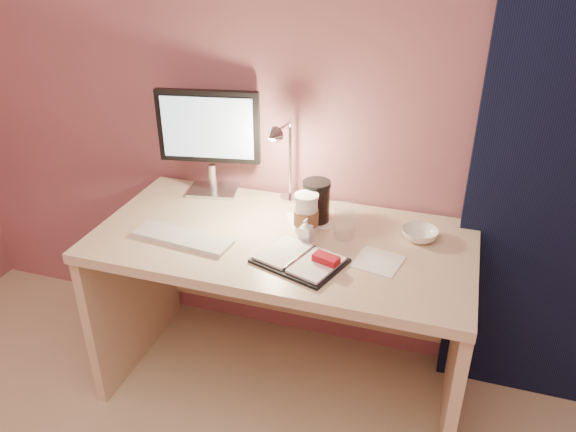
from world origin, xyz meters
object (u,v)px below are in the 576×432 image
(desk_lamp, at_px, (287,158))
(monitor, at_px, (209,133))
(coffee_cup, at_px, (306,214))
(lotion_bottle, at_px, (306,231))
(keyboard, at_px, (183,238))
(dark_jar, at_px, (316,203))
(planner, at_px, (302,260))
(bowl, at_px, (420,234))
(clear_cup, at_px, (344,221))
(desk, at_px, (288,277))

(desk_lamp, bearing_deg, monitor, -179.71)
(desk_lamp, bearing_deg, coffee_cup, -40.90)
(lotion_bottle, xyz_separation_m, desk_lamp, (-0.14, 0.23, 0.18))
(keyboard, xyz_separation_m, desk_lamp, (0.29, 0.35, 0.22))
(keyboard, relative_size, dark_jar, 2.55)
(lotion_bottle, xyz_separation_m, dark_jar, (-0.01, 0.17, 0.03))
(monitor, bearing_deg, keyboard, -92.05)
(dark_jar, bearing_deg, planner, -83.76)
(bowl, bearing_deg, clear_cup, -166.38)
(desk_lamp, bearing_deg, planner, -55.64)
(dark_jar, bearing_deg, monitor, 167.10)
(monitor, distance_m, planner, 0.71)
(planner, xyz_separation_m, clear_cup, (0.10, 0.21, 0.05))
(keyboard, xyz_separation_m, clear_cup, (0.56, 0.20, 0.06))
(dark_jar, relative_size, desk_lamp, 0.41)
(keyboard, distance_m, coffee_cup, 0.46)
(desk, xyz_separation_m, dark_jar, (0.09, 0.09, 0.30))
(clear_cup, bearing_deg, desk_lamp, 151.24)
(monitor, xyz_separation_m, bowl, (0.89, -0.14, -0.25))
(keyboard, distance_m, desk_lamp, 0.50)
(bowl, bearing_deg, monitor, 171.24)
(monitor, height_order, bowl, monitor)
(monitor, xyz_separation_m, dark_jar, (0.49, -0.11, -0.19))
(desk, distance_m, keyboard, 0.46)
(desk, distance_m, desk_lamp, 0.48)
(dark_jar, height_order, desk_lamp, desk_lamp)
(planner, height_order, coffee_cup, coffee_cup)
(desk_lamp, bearing_deg, desk, -61.31)
(planner, bearing_deg, clear_cup, 83.89)
(coffee_cup, bearing_deg, planner, -77.51)
(planner, relative_size, desk_lamp, 0.95)
(bowl, bearing_deg, desk_lamp, 171.37)
(desk, height_order, clear_cup, clear_cup)
(keyboard, xyz_separation_m, lotion_bottle, (0.43, 0.12, 0.04))
(planner, relative_size, dark_jar, 2.29)
(keyboard, distance_m, dark_jar, 0.52)
(keyboard, relative_size, bowl, 2.84)
(desk, relative_size, planner, 4.13)
(desk, xyz_separation_m, monitor, (-0.40, 0.20, 0.49))
(keyboard, height_order, dark_jar, dark_jar)
(keyboard, bearing_deg, coffee_cup, 32.43)
(desk, xyz_separation_m, lotion_bottle, (0.09, -0.08, 0.27))
(clear_cup, height_order, lotion_bottle, clear_cup)
(coffee_cup, height_order, lotion_bottle, coffee_cup)
(bowl, bearing_deg, dark_jar, 176.38)
(coffee_cup, relative_size, lotion_bottle, 1.59)
(desk, xyz_separation_m, planner, (0.12, -0.22, 0.24))
(dark_jar, bearing_deg, desk, -133.93)
(monitor, height_order, keyboard, monitor)
(monitor, relative_size, dark_jar, 3.01)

